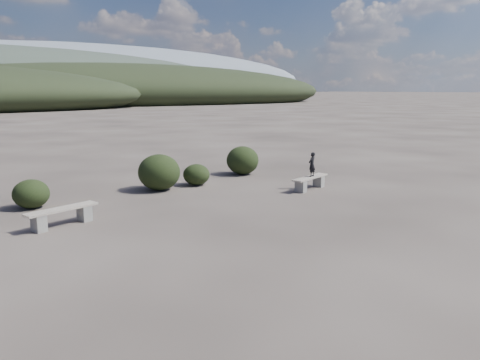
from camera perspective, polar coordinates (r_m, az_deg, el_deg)
ground at (r=11.12m, az=9.86°, el=-8.49°), size 1200.00×1200.00×0.00m
bench_left at (r=13.69m, az=-20.84°, el=-4.01°), size 2.05×1.00×0.50m
bench_right at (r=17.65m, az=8.54°, el=-0.20°), size 1.95×0.97×0.48m
seated_person at (r=17.62m, az=8.76°, el=1.89°), size 0.38×0.31×0.91m
shrub_a at (r=16.07m, az=-24.12°, el=-1.55°), size 1.12×1.12×0.91m
shrub_b at (r=17.54m, az=-9.83°, el=0.94°), size 1.56×1.56×1.33m
shrub_c at (r=18.28m, az=-5.34°, el=0.66°), size 1.04×1.04×0.83m
shrub_d at (r=20.52m, az=0.32°, el=2.42°), size 1.42×1.42×1.24m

